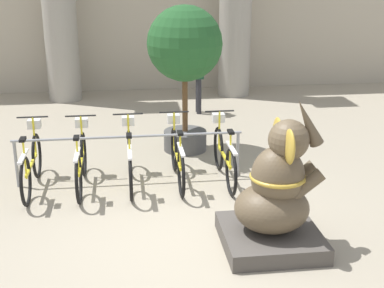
{
  "coord_description": "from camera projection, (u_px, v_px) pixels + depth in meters",
  "views": [
    {
      "loc": [
        -0.68,
        -6.03,
        3.31
      ],
      "look_at": [
        0.19,
        0.74,
        1.0
      ],
      "focal_mm": 50.0,
      "sensor_mm": 36.0,
      "label": 1
    }
  ],
  "objects": [
    {
      "name": "elephant_statue",
      "position": [
        276.0,
        198.0,
        6.43
      ],
      "size": [
        1.18,
        1.18,
        1.88
      ],
      "color": "#4C4742",
      "rests_on": "ground_plane"
    },
    {
      "name": "bicycle_0",
      "position": [
        32.0,
        163.0,
        8.13
      ],
      "size": [
        0.48,
        1.81,
        1.04
      ],
      "color": "black",
      "rests_on": "ground_plane"
    },
    {
      "name": "bike_rack",
      "position": [
        129.0,
        146.0,
        8.37
      ],
      "size": [
        3.58,
        0.05,
        0.77
      ],
      "color": "gray",
      "rests_on": "ground_plane"
    },
    {
      "name": "ground_plane",
      "position": [
        185.0,
        237.0,
        6.81
      ],
      "size": [
        60.0,
        60.0,
        0.0
      ],
      "primitive_type": "plane",
      "color": "#9E937F"
    },
    {
      "name": "bicycle_3",
      "position": [
        177.0,
        157.0,
        8.42
      ],
      "size": [
        0.48,
        1.81,
        1.04
      ],
      "color": "black",
      "rests_on": "ground_plane"
    },
    {
      "name": "person_pedestrian",
      "position": [
        199.0,
        70.0,
        12.16
      ],
      "size": [
        0.22,
        0.47,
        1.68
      ],
      "color": "#28282D",
      "rests_on": "ground_plane"
    },
    {
      "name": "bicycle_4",
      "position": [
        224.0,
        155.0,
        8.47
      ],
      "size": [
        0.48,
        1.81,
        1.04
      ],
      "color": "black",
      "rests_on": "ground_plane"
    },
    {
      "name": "potted_tree",
      "position": [
        185.0,
        52.0,
        9.43
      ],
      "size": [
        1.34,
        1.34,
        2.65
      ],
      "color": "#4C4C4C",
      "rests_on": "ground_plane"
    },
    {
      "name": "bicycle_1",
      "position": [
        81.0,
        162.0,
        8.2
      ],
      "size": [
        0.48,
        1.81,
        1.04
      ],
      "color": "black",
      "rests_on": "ground_plane"
    },
    {
      "name": "bicycle_2",
      "position": [
        130.0,
        159.0,
        8.3
      ],
      "size": [
        0.48,
        1.81,
        1.04
      ],
      "color": "black",
      "rests_on": "ground_plane"
    }
  ]
}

